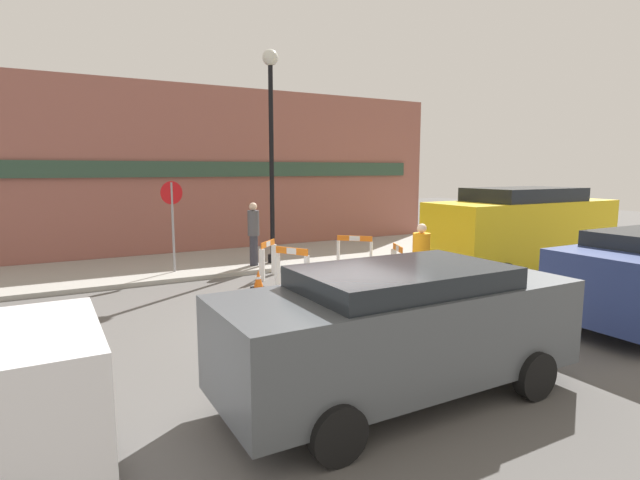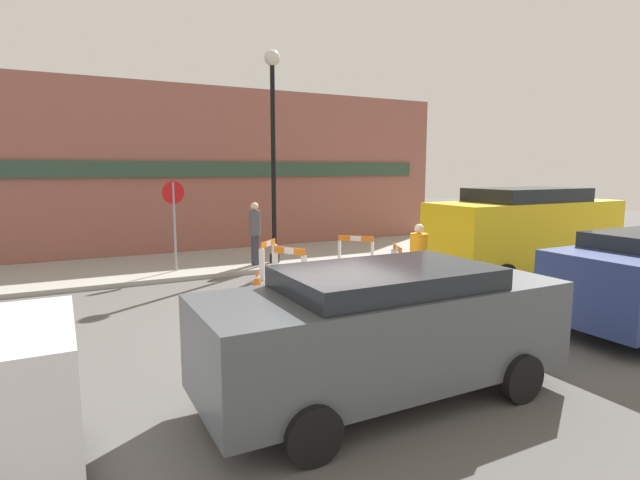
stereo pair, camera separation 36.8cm
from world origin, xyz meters
name	(u,v)px [view 2 (the right image)]	position (x,y,z in m)	size (l,w,h in m)	color
ground_plane	(334,318)	(0.00, 0.00, 0.00)	(60.00, 60.00, 0.00)	#565451
sidewalk_slab	(230,261)	(0.00, 6.45, 0.06)	(18.00, 3.90, 0.12)	#9E9B93
storefront_facade	(210,171)	(0.00, 8.48, 2.75)	(18.00, 0.22, 5.50)	#93564C
streetlamp_post	(273,130)	(0.97, 5.30, 3.89)	(0.44, 0.44, 5.94)	black
stop_sign	(174,211)	(-1.82, 5.37, 1.70)	(0.59, 0.15, 2.38)	gray
barricade_0	(356,251)	(2.76, 3.71, 0.54)	(0.80, 0.79, 0.97)	white
barricade_1	(268,257)	(0.26, 3.97, 0.53)	(0.72, 0.72, 0.97)	white
barricade_2	(289,270)	(-0.06, 1.91, 0.59)	(0.52, 0.81, 1.10)	white
barricade_3	(397,263)	(2.80, 1.83, 0.51)	(0.42, 0.78, 0.95)	white
traffic_cone_0	(400,278)	(2.29, 1.03, 0.35)	(0.30, 0.30, 0.72)	black
traffic_cone_1	(377,280)	(1.92, 1.41, 0.27)	(0.30, 0.30, 0.56)	black
traffic_cone_2	(335,291)	(0.57, 0.99, 0.24)	(0.30, 0.30, 0.51)	black
traffic_cone_3	(257,279)	(-0.44, 2.94, 0.22)	(0.30, 0.30, 0.45)	black
traffic_cone_4	(354,282)	(1.21, 1.25, 0.31)	(0.30, 0.30, 0.65)	black
person_worker	(418,261)	(2.16, 0.22, 0.89)	(0.45, 0.45, 1.67)	#33333D
person_pedestrian	(255,231)	(0.34, 5.17, 1.08)	(0.36, 0.36, 1.77)	#33333D
parked_car_1	(386,325)	(-1.05, -3.19, 0.93)	(4.54, 1.85, 1.64)	#4C5156
work_van	(525,228)	(6.44, 1.16, 1.26)	(5.49, 2.08, 2.31)	yellow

